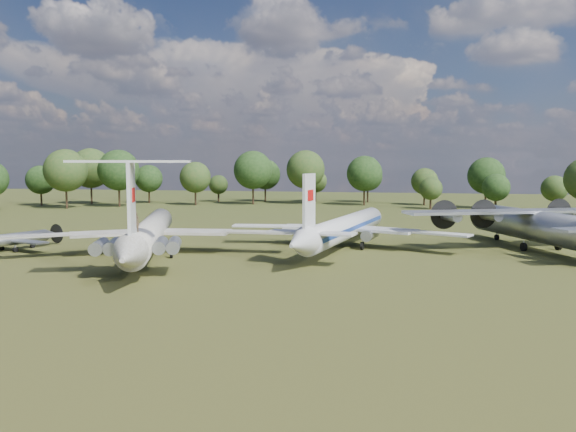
% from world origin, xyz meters
% --- Properties ---
extents(ground, '(300.00, 300.00, 0.00)m').
position_xyz_m(ground, '(0.00, 0.00, 0.00)').
color(ground, '#243F15').
rests_on(ground, ground).
extents(il62_airliner, '(47.29, 53.40, 4.35)m').
position_xyz_m(il62_airliner, '(-4.42, -3.26, 2.18)').
color(il62_airliner, silver).
rests_on(il62_airliner, ground).
extents(tu104_jet, '(37.39, 45.95, 4.15)m').
position_xyz_m(tu104_jet, '(17.32, 7.98, 2.07)').
color(tu104_jet, silver).
rests_on(tu104_jet, ground).
extents(an12_transport, '(45.47, 47.65, 4.96)m').
position_xyz_m(an12_transport, '(41.08, 11.56, 2.48)').
color(an12_transport, '#979A9E').
rests_on(an12_transport, ground).
extents(small_prop_northwest, '(15.29, 17.88, 2.23)m').
position_xyz_m(small_prop_northwest, '(-23.04, -3.37, 1.11)').
color(small_prop_northwest, '#ACAFB5').
rests_on(small_prop_northwest, ground).
extents(person_on_il62, '(0.77, 0.59, 1.91)m').
position_xyz_m(person_on_il62, '(-0.24, -14.70, 5.31)').
color(person_on_il62, olive).
rests_on(person_on_il62, il62_airliner).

